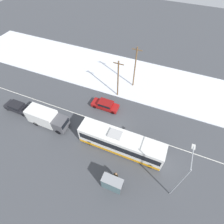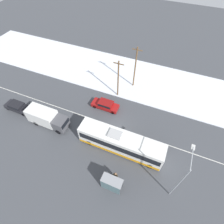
{
  "view_description": "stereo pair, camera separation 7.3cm",
  "coord_description": "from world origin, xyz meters",
  "px_view_note": "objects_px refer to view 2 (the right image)",
  "views": [
    {
      "loc": [
        5.48,
        -15.16,
        23.36
      ],
      "look_at": [
        -1.49,
        1.62,
        1.4
      ],
      "focal_mm": 28.0,
      "sensor_mm": 36.0,
      "label": 1
    },
    {
      "loc": [
        5.55,
        -15.13,
        23.36
      ],
      "look_at": [
        -1.49,
        1.62,
        1.4
      ],
      "focal_mm": 28.0,
      "sensor_mm": 36.0,
      "label": 2
    }
  ],
  "objects_px": {
    "parked_car_near_truck": "(18,107)",
    "utility_pole_roadside": "(118,79)",
    "sedan_car": "(105,105)",
    "city_bus": "(121,143)",
    "bus_shelter": "(111,184)",
    "utility_pole_snowlot": "(135,67)",
    "box_truck": "(47,118)",
    "streetlamp": "(182,175)",
    "pedestrian_at_stop": "(115,175)"
  },
  "relations": [
    {
      "from": "box_truck",
      "to": "streetlamp",
      "type": "relative_size",
      "value": 0.86
    },
    {
      "from": "sedan_car",
      "to": "utility_pole_snowlot",
      "type": "xyz_separation_m",
      "value": [
        2.66,
        7.4,
        3.55
      ]
    },
    {
      "from": "utility_pole_roadside",
      "to": "utility_pole_snowlot",
      "type": "relative_size",
      "value": 0.9
    },
    {
      "from": "city_bus",
      "to": "utility_pole_roadside",
      "type": "height_order",
      "value": "utility_pole_roadside"
    },
    {
      "from": "sedan_car",
      "to": "streetlamp",
      "type": "bearing_deg",
      "value": 144.58
    },
    {
      "from": "streetlamp",
      "to": "utility_pole_snowlot",
      "type": "distance_m",
      "value": 19.84
    },
    {
      "from": "city_bus",
      "to": "box_truck",
      "type": "height_order",
      "value": "city_bus"
    },
    {
      "from": "box_truck",
      "to": "bus_shelter",
      "type": "relative_size",
      "value": 2.57
    },
    {
      "from": "parked_car_near_truck",
      "to": "bus_shelter",
      "type": "distance_m",
      "value": 20.95
    },
    {
      "from": "bus_shelter",
      "to": "utility_pole_roadside",
      "type": "relative_size",
      "value": 0.34
    },
    {
      "from": "city_bus",
      "to": "pedestrian_at_stop",
      "type": "relative_size",
      "value": 6.68
    },
    {
      "from": "box_truck",
      "to": "streetlamp",
      "type": "distance_m",
      "value": 20.76
    },
    {
      "from": "parked_car_near_truck",
      "to": "bus_shelter",
      "type": "height_order",
      "value": "bus_shelter"
    },
    {
      "from": "pedestrian_at_stop",
      "to": "bus_shelter",
      "type": "distance_m",
      "value": 1.48
    },
    {
      "from": "box_truck",
      "to": "parked_car_near_truck",
      "type": "xyz_separation_m",
      "value": [
        -6.69,
        0.48,
        -0.81
      ]
    },
    {
      "from": "parked_car_near_truck",
      "to": "box_truck",
      "type": "bearing_deg",
      "value": -4.06
    },
    {
      "from": "parked_car_near_truck",
      "to": "utility_pole_roadside",
      "type": "height_order",
      "value": "utility_pole_roadside"
    },
    {
      "from": "bus_shelter",
      "to": "streetlamp",
      "type": "distance_m",
      "value": 8.18
    },
    {
      "from": "sedan_car",
      "to": "parked_car_near_truck",
      "type": "xyz_separation_m",
      "value": [
        -13.8,
        -6.27,
        -0.0
      ]
    },
    {
      "from": "box_truck",
      "to": "streetlamp",
      "type": "bearing_deg",
      "value": -7.42
    },
    {
      "from": "parked_car_near_truck",
      "to": "utility_pole_roadside",
      "type": "xyz_separation_m",
      "value": [
        14.63,
        10.0,
        3.14
      ]
    },
    {
      "from": "sedan_car",
      "to": "city_bus",
      "type": "bearing_deg",
      "value": 129.32
    },
    {
      "from": "sedan_car",
      "to": "bus_shelter",
      "type": "relative_size",
      "value": 1.83
    },
    {
      "from": "pedestrian_at_stop",
      "to": "city_bus",
      "type": "bearing_deg",
      "value": 102.44
    },
    {
      "from": "utility_pole_roadside",
      "to": "utility_pole_snowlot",
      "type": "height_order",
      "value": "utility_pole_snowlot"
    },
    {
      "from": "box_truck",
      "to": "utility_pole_roadside",
      "type": "bearing_deg",
      "value": 52.84
    },
    {
      "from": "bus_shelter",
      "to": "utility_pole_roadside",
      "type": "xyz_separation_m",
      "value": [
        -5.44,
        15.95,
        2.26
      ]
    },
    {
      "from": "sedan_car",
      "to": "bus_shelter",
      "type": "distance_m",
      "value": 13.76
    },
    {
      "from": "sedan_car",
      "to": "streetlamp",
      "type": "height_order",
      "value": "streetlamp"
    },
    {
      "from": "sedan_car",
      "to": "streetlamp",
      "type": "relative_size",
      "value": 0.61
    },
    {
      "from": "box_truck",
      "to": "utility_pole_snowlot",
      "type": "distance_m",
      "value": 17.41
    },
    {
      "from": "utility_pole_snowlot",
      "to": "bus_shelter",
      "type": "bearing_deg",
      "value": -79.59
    },
    {
      "from": "pedestrian_at_stop",
      "to": "bus_shelter",
      "type": "relative_size",
      "value": 0.71
    },
    {
      "from": "streetlamp",
      "to": "utility_pole_snowlot",
      "type": "bearing_deg",
      "value": 122.14
    },
    {
      "from": "parked_car_near_truck",
      "to": "streetlamp",
      "type": "xyz_separation_m",
      "value": [
        27.01,
        -3.12,
        4.15
      ]
    },
    {
      "from": "streetlamp",
      "to": "utility_pole_snowlot",
      "type": "xyz_separation_m",
      "value": [
        -10.55,
        16.79,
        -0.59
      ]
    },
    {
      "from": "box_truck",
      "to": "utility_pole_snowlot",
      "type": "height_order",
      "value": "utility_pole_snowlot"
    },
    {
      "from": "city_bus",
      "to": "box_truck",
      "type": "distance_m",
      "value": 12.43
    },
    {
      "from": "utility_pole_snowlot",
      "to": "city_bus",
      "type": "bearing_deg",
      "value": -79.18
    },
    {
      "from": "city_bus",
      "to": "sedan_car",
      "type": "relative_size",
      "value": 2.57
    },
    {
      "from": "city_bus",
      "to": "sedan_car",
      "type": "height_order",
      "value": "city_bus"
    },
    {
      "from": "city_bus",
      "to": "sedan_car",
      "type": "xyz_separation_m",
      "value": [
        -5.31,
        6.48,
        -0.91
      ]
    },
    {
      "from": "bus_shelter",
      "to": "city_bus",
      "type": "bearing_deg",
      "value": 99.43
    },
    {
      "from": "parked_car_near_truck",
      "to": "utility_pole_snowlot",
      "type": "relative_size",
      "value": 0.56
    },
    {
      "from": "sedan_car",
      "to": "pedestrian_at_stop",
      "type": "bearing_deg",
      "value": 120.04
    },
    {
      "from": "city_bus",
      "to": "streetlamp",
      "type": "height_order",
      "value": "streetlamp"
    },
    {
      "from": "city_bus",
      "to": "sedan_car",
      "type": "distance_m",
      "value": 8.43
    },
    {
      "from": "bus_shelter",
      "to": "streetlamp",
      "type": "bearing_deg",
      "value": 22.19
    },
    {
      "from": "bus_shelter",
      "to": "utility_pole_roadside",
      "type": "bearing_deg",
      "value": 108.82
    },
    {
      "from": "city_bus",
      "to": "streetlamp",
      "type": "relative_size",
      "value": 1.57
    }
  ]
}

